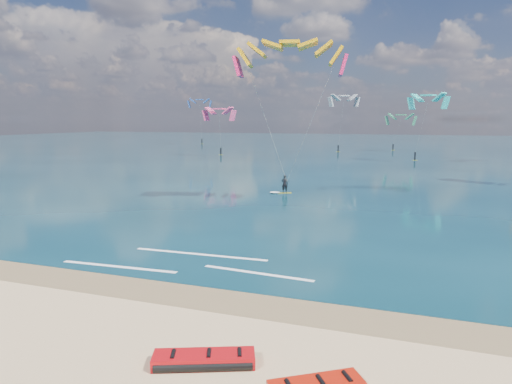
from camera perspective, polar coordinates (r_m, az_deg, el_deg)
ground at (r=53.91m, az=8.84°, el=1.53°), size 320.00×320.00×0.00m
wet_sand_strip at (r=19.56m, az=-11.64°, el=-12.07°), size 320.00×2.40×0.01m
sea at (r=117.19m, az=14.53°, el=5.40°), size 320.00×200.00×0.04m
packed_kite_left at (r=14.13m, az=-6.52°, el=-20.70°), size 3.34×2.24×0.42m
kitesurfer_main at (r=39.37m, az=3.94°, el=9.77°), size 9.72×8.53×14.54m
shoreline_foam at (r=22.76m, az=-8.28°, el=-8.80°), size 12.29×3.64×0.01m
distant_kites at (r=89.90m, az=13.17°, el=7.75°), size 90.27×47.00×12.19m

